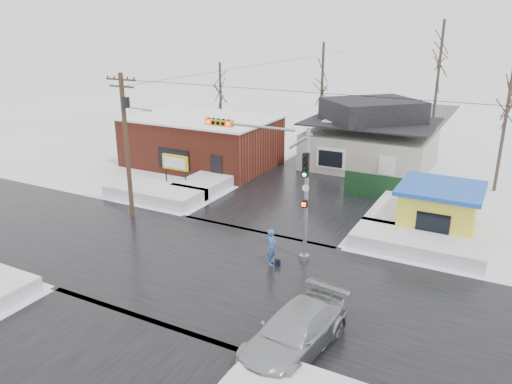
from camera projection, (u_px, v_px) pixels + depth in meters
The scene contains 21 objects.
ground at pixel (208, 267), 25.29m from camera, with size 120.00×120.00×0.00m, color white.
road_ns at pixel (208, 267), 25.28m from camera, with size 10.00×120.00×0.02m, color black.
road_ew at pixel (208, 267), 25.28m from camera, with size 120.00×10.00×0.02m, color black.
snowbank_nw at pixel (155, 193), 34.99m from camera, with size 7.00×3.00×0.80m, color white.
snowbank_ne at pixel (418, 243), 27.02m from camera, with size 7.00×3.00×0.80m, color white.
snowbank_nside_w at pixel (217, 178), 38.28m from camera, with size 3.00×8.00×0.80m, color white.
snowbank_nside_e at pixel (401, 208), 32.09m from camera, with size 3.00×8.00×0.80m, color white.
traffic_signal at pixel (278, 173), 25.21m from camera, with size 6.05×0.68×7.00m.
utility_pole at pixel (127, 138), 30.06m from camera, with size 3.15×0.44×9.00m.
brick_building at pixel (202, 141), 42.85m from camera, with size 12.20×8.20×4.12m.
marquee_sign at pixel (175, 163), 36.58m from camera, with size 2.20×0.21×2.55m.
house at pixel (370, 137), 41.93m from camera, with size 10.40×8.40×5.76m.
kiosk at pixel (439, 209), 28.96m from camera, with size 4.60×4.60×2.88m.
fence at pixel (401, 191), 33.82m from camera, with size 8.00×0.12×1.80m, color black.
tree_far_left at pixel (323, 65), 46.21m from camera, with size 3.00×3.00×10.00m.
tree_far_mid at pixel (441, 49), 42.93m from camera, with size 3.00×3.00×12.00m.
tree_far_right at pixel (510, 92), 34.37m from camera, with size 3.00×3.00×9.00m.
tree_far_west at pixel (220, 79), 49.48m from camera, with size 3.00×3.00×8.00m.
pedestrian at pixel (272, 247), 25.27m from camera, with size 0.70×0.46×1.91m, color #3B63A6.
car at pixel (295, 332), 18.62m from camera, with size 2.29×5.63×1.63m, color #9D9FA4.
shopping_bag at pixel (278, 263), 25.35m from camera, with size 0.28×0.12×0.35m, color black.
Camera 1 is at (12.76, -18.90, 11.81)m, focal length 35.00 mm.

